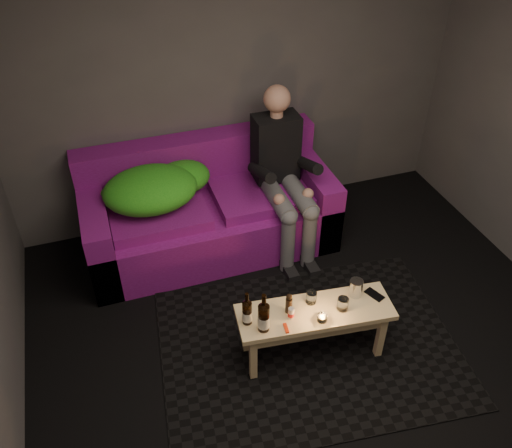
# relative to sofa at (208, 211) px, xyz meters

# --- Properties ---
(floor) EXTENTS (4.50, 4.50, 0.00)m
(floor) POSITION_rel_sofa_xyz_m (0.40, -1.82, -0.33)
(floor) COLOR black
(floor) RESTS_ON ground
(room) EXTENTS (4.50, 4.50, 4.50)m
(room) POSITION_rel_sofa_xyz_m (0.40, -1.35, 1.32)
(room) COLOR silver
(room) RESTS_ON ground
(rug) EXTENTS (2.29, 1.78, 0.01)m
(rug) POSITION_rel_sofa_xyz_m (0.37, -1.41, -0.32)
(rug) COLOR black
(rug) RESTS_ON floor
(sofa) EXTENTS (2.09, 0.94, 0.90)m
(sofa) POSITION_rel_sofa_xyz_m (0.00, 0.00, 0.00)
(sofa) COLOR #760F6A
(sofa) RESTS_ON floor
(green_blanket) EXTENTS (0.92, 0.63, 0.31)m
(green_blanket) POSITION_rel_sofa_xyz_m (-0.42, -0.01, 0.35)
(green_blanket) COLOR #1C951B
(green_blanket) RESTS_ON sofa
(person) EXTENTS (0.38, 0.87, 1.40)m
(person) POSITION_rel_sofa_xyz_m (0.62, -0.17, 0.40)
(person) COLOR black
(person) RESTS_ON sofa
(coffee_table) EXTENTS (1.10, 0.46, 0.44)m
(coffee_table) POSITION_rel_sofa_xyz_m (0.37, -1.46, 0.03)
(coffee_table) COLOR #E9D388
(coffee_table) RESTS_ON rug
(beer_bottle_a) EXTENTS (0.07, 0.07, 0.26)m
(beer_bottle_a) POSITION_rel_sofa_xyz_m (-0.10, -1.41, 0.21)
(beer_bottle_a) COLOR black
(beer_bottle_a) RESTS_ON coffee_table
(beer_bottle_b) EXTENTS (0.08, 0.08, 0.31)m
(beer_bottle_b) POSITION_rel_sofa_xyz_m (-0.02, -1.50, 0.22)
(beer_bottle_b) COLOR black
(beer_bottle_b) RESTS_ON coffee_table
(salt_shaker) EXTENTS (0.05, 0.05, 0.09)m
(salt_shaker) POSITION_rel_sofa_xyz_m (0.19, -1.47, 0.15)
(salt_shaker) COLOR silver
(salt_shaker) RESTS_ON coffee_table
(pepper_mill) EXTENTS (0.05, 0.05, 0.12)m
(pepper_mill) POSITION_rel_sofa_xyz_m (0.19, -1.41, 0.17)
(pepper_mill) COLOR black
(pepper_mill) RESTS_ON coffee_table
(tumbler_back) EXTENTS (0.09, 0.09, 0.09)m
(tumbler_back) POSITION_rel_sofa_xyz_m (0.37, -1.38, 0.15)
(tumbler_back) COLOR white
(tumbler_back) RESTS_ON coffee_table
(tealight) EXTENTS (0.07, 0.07, 0.05)m
(tealight) POSITION_rel_sofa_xyz_m (0.37, -1.56, 0.13)
(tealight) COLOR white
(tealight) RESTS_ON coffee_table
(tumbler_front) EXTENTS (0.09, 0.09, 0.09)m
(tumbler_front) POSITION_rel_sofa_xyz_m (0.55, -1.51, 0.16)
(tumbler_front) COLOR white
(tumbler_front) RESTS_ON coffee_table
(steel_cup) EXTENTS (0.12, 0.12, 0.13)m
(steel_cup) POSITION_rel_sofa_xyz_m (0.69, -1.41, 0.17)
(steel_cup) COLOR silver
(steel_cup) RESTS_ON coffee_table
(smartphone) EXTENTS (0.12, 0.15, 0.01)m
(smartphone) POSITION_rel_sofa_xyz_m (0.81, -1.46, 0.11)
(smartphone) COLOR black
(smartphone) RESTS_ON coffee_table
(red_lighter) EXTENTS (0.03, 0.08, 0.01)m
(red_lighter) POSITION_rel_sofa_xyz_m (0.12, -1.55, 0.12)
(red_lighter) COLOR red
(red_lighter) RESTS_ON coffee_table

